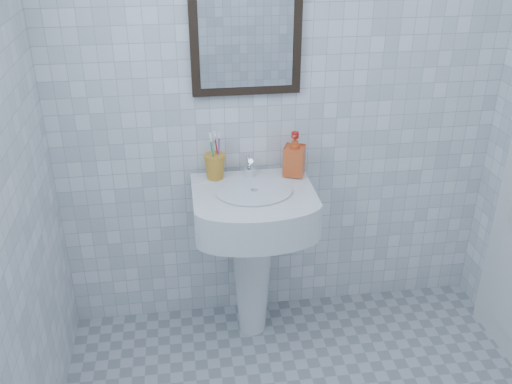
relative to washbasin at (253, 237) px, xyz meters
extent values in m
cube|color=white|center=(0.17, 0.21, 0.67)|extent=(2.20, 0.02, 2.50)
cone|color=white|center=(0.00, 0.02, -0.23)|extent=(0.22, 0.22, 0.70)
cube|color=white|center=(0.00, -0.03, 0.19)|extent=(0.56, 0.40, 0.17)
cube|color=white|center=(0.00, 0.13, 0.26)|extent=(0.56, 0.10, 0.03)
cylinder|color=white|center=(0.00, -0.06, 0.28)|extent=(0.35, 0.35, 0.01)
cylinder|color=white|center=(0.00, 0.10, 0.30)|extent=(0.05, 0.05, 0.05)
cylinder|color=white|center=(0.00, 0.09, 0.36)|extent=(0.02, 0.09, 0.07)
cylinder|color=white|center=(0.00, 0.12, 0.34)|extent=(0.03, 0.05, 0.08)
imported|color=red|center=(0.22, 0.10, 0.38)|extent=(0.13, 0.13, 0.21)
cube|color=black|center=(0.00, 0.20, 0.97)|extent=(0.50, 0.04, 0.62)
cube|color=silver|center=(0.00, 0.18, 0.97)|extent=(0.42, 0.00, 0.54)
camera|label=1|loc=(-0.32, -2.35, 1.46)|focal=40.00mm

